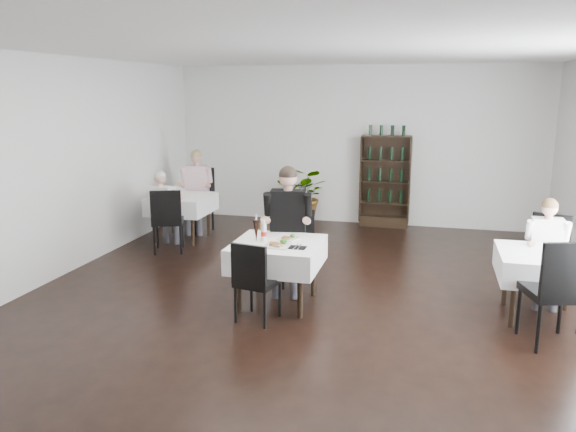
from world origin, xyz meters
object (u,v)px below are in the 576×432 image
(potted_tree, at_px, (304,195))
(wine_shelf, at_px, (385,182))
(main_table, at_px, (277,254))
(diner_main, at_px, (288,220))

(potted_tree, bearing_deg, wine_shelf, 4.30)
(wine_shelf, relative_size, potted_tree, 1.59)
(main_table, bearing_deg, potted_tree, 98.39)
(diner_main, bearing_deg, wine_shelf, 76.63)
(wine_shelf, height_order, diner_main, wine_shelf)
(wine_shelf, relative_size, diner_main, 1.09)
(potted_tree, height_order, diner_main, diner_main)
(main_table, bearing_deg, diner_main, 90.59)
(diner_main, bearing_deg, main_table, -89.41)
(wine_shelf, relative_size, main_table, 1.70)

